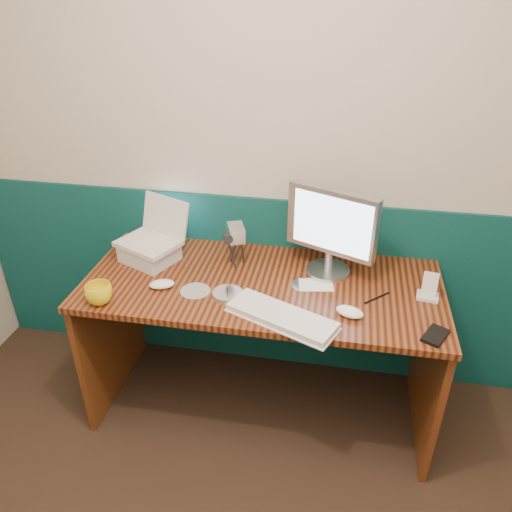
% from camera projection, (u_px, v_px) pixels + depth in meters
% --- Properties ---
extents(back_wall, '(3.50, 0.04, 2.50)m').
position_uv_depth(back_wall, '(303.00, 150.00, 2.28)').
color(back_wall, '#BFB2A2').
rests_on(back_wall, ground).
extents(wainscot, '(3.48, 0.02, 1.00)m').
position_uv_depth(wainscot, '(296.00, 288.00, 2.64)').
color(wainscot, '#083635').
rests_on(wainscot, ground).
extents(desk, '(1.60, 0.70, 0.75)m').
position_uv_depth(desk, '(262.00, 347.00, 2.42)').
color(desk, '#350F09').
rests_on(desk, ground).
extents(laptop_riser, '(0.30, 0.28, 0.08)m').
position_uv_depth(laptop_riser, '(149.00, 253.00, 2.39)').
color(laptop_riser, silver).
rests_on(laptop_riser, desk).
extents(laptop, '(0.33, 0.30, 0.23)m').
position_uv_depth(laptop, '(146.00, 224.00, 2.31)').
color(laptop, silver).
rests_on(laptop, laptop_riser).
extents(monitor, '(0.43, 0.27, 0.42)m').
position_uv_depth(monitor, '(331.00, 232.00, 2.21)').
color(monitor, '#B0B1B6').
rests_on(monitor, desk).
extents(keyboard, '(0.47, 0.31, 0.03)m').
position_uv_depth(keyboard, '(282.00, 317.00, 1.99)').
color(keyboard, silver).
rests_on(keyboard, desk).
extents(mouse_right, '(0.13, 0.10, 0.04)m').
position_uv_depth(mouse_right, '(350.00, 312.00, 2.01)').
color(mouse_right, white).
rests_on(mouse_right, desk).
extents(mouse_left, '(0.13, 0.10, 0.04)m').
position_uv_depth(mouse_left, '(162.00, 284.00, 2.19)').
color(mouse_left, white).
rests_on(mouse_left, desk).
extents(mug, '(0.12, 0.12, 0.09)m').
position_uv_depth(mug, '(99.00, 294.00, 2.08)').
color(mug, yellow).
rests_on(mug, desk).
extents(camcorder, '(0.14, 0.17, 0.22)m').
position_uv_depth(camcorder, '(236.00, 244.00, 2.32)').
color(camcorder, '#A8A9AD').
rests_on(camcorder, desk).
extents(cd_spindle, '(0.13, 0.13, 0.03)m').
position_uv_depth(cd_spindle, '(228.00, 295.00, 2.12)').
color(cd_spindle, silver).
rests_on(cd_spindle, desk).
extents(cd_loose_a, '(0.13, 0.13, 0.00)m').
position_uv_depth(cd_loose_a, '(195.00, 291.00, 2.17)').
color(cd_loose_a, silver).
rests_on(cd_loose_a, desk).
extents(cd_loose_b, '(0.12, 0.12, 0.00)m').
position_uv_depth(cd_loose_b, '(305.00, 285.00, 2.22)').
color(cd_loose_b, silver).
rests_on(cd_loose_b, desk).
extents(pen, '(0.11, 0.11, 0.01)m').
position_uv_depth(pen, '(377.00, 298.00, 2.12)').
color(pen, black).
rests_on(pen, desk).
extents(papers, '(0.16, 0.12, 0.00)m').
position_uv_depth(papers, '(316.00, 285.00, 2.21)').
color(papers, white).
rests_on(papers, desk).
extents(dock, '(0.10, 0.08, 0.02)m').
position_uv_depth(dock, '(427.00, 296.00, 2.12)').
color(dock, silver).
rests_on(dock, desk).
extents(music_player, '(0.07, 0.04, 0.11)m').
position_uv_depth(music_player, '(430.00, 284.00, 2.09)').
color(music_player, white).
rests_on(music_player, dock).
extents(pda, '(0.12, 0.14, 0.01)m').
position_uv_depth(pda, '(435.00, 335.00, 1.90)').
color(pda, black).
rests_on(pda, desk).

